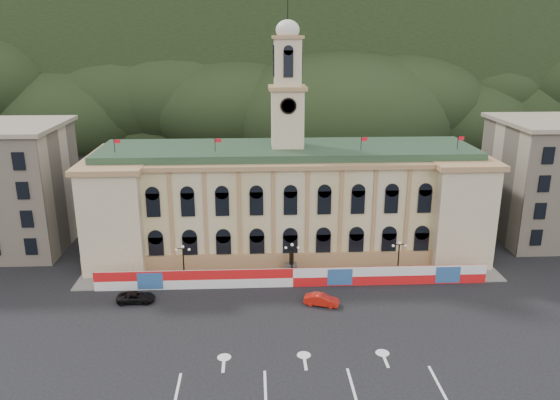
{
  "coord_description": "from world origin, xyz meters",
  "views": [
    {
      "loc": [
        -4.72,
        -48.2,
        31.12
      ],
      "look_at": [
        -1.51,
        18.0,
        10.7
      ],
      "focal_mm": 35.0,
      "sensor_mm": 36.0,
      "label": 1
    }
  ],
  "objects_px": {
    "statue": "(291,268)",
    "lamp_center": "(292,258)",
    "red_sedan": "(322,300)",
    "black_suv": "(136,297)"
  },
  "relations": [
    {
      "from": "lamp_center",
      "to": "black_suv",
      "type": "relative_size",
      "value": 1.13
    },
    {
      "from": "statue",
      "to": "lamp_center",
      "type": "bearing_deg",
      "value": -90.0
    },
    {
      "from": "black_suv",
      "to": "statue",
      "type": "bearing_deg",
      "value": -72.55
    },
    {
      "from": "red_sedan",
      "to": "black_suv",
      "type": "height_order",
      "value": "red_sedan"
    },
    {
      "from": "lamp_center",
      "to": "black_suv",
      "type": "distance_m",
      "value": 20.01
    },
    {
      "from": "red_sedan",
      "to": "black_suv",
      "type": "xyz_separation_m",
      "value": [
        -22.2,
        1.84,
        -0.05
      ]
    },
    {
      "from": "black_suv",
      "to": "lamp_center",
      "type": "bearing_deg",
      "value": -75.3
    },
    {
      "from": "red_sedan",
      "to": "black_suv",
      "type": "bearing_deg",
      "value": 102.05
    },
    {
      "from": "lamp_center",
      "to": "red_sedan",
      "type": "height_order",
      "value": "lamp_center"
    },
    {
      "from": "statue",
      "to": "lamp_center",
      "type": "relative_size",
      "value": 0.72
    }
  ]
}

